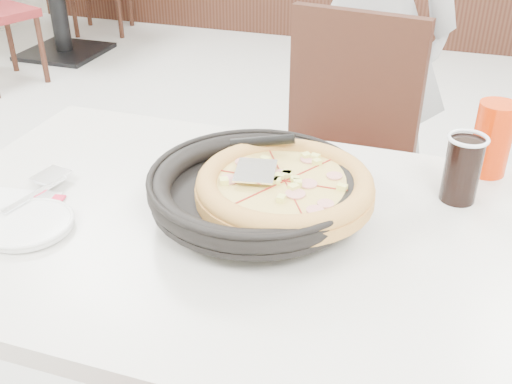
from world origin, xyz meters
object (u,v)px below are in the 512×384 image
(pizza_pan, at_px, (256,196))
(bg_table_left, at_px, (57,2))
(diner_person, at_px, (370,21))
(side_plate, at_px, (28,225))
(chair_far, at_px, (326,183))
(cola_glass, at_px, (462,171))
(red_cup, at_px, (492,139))
(pizza, at_px, (285,191))
(main_table, at_px, (228,361))

(pizza_pan, bearing_deg, bg_table_left, 130.93)
(diner_person, height_order, bg_table_left, diner_person)
(side_plate, bearing_deg, diner_person, 73.39)
(pizza_pan, bearing_deg, chair_far, 88.64)
(cola_glass, distance_m, red_cup, 0.15)
(pizza, height_order, bg_table_left, pizza)
(chair_far, height_order, pizza_pan, chair_far)
(chair_far, height_order, side_plate, chair_far)
(pizza_pan, distance_m, side_plate, 0.43)
(side_plate, distance_m, cola_glass, 0.84)
(diner_person, bearing_deg, side_plate, 77.05)
(main_table, height_order, pizza, pizza)
(red_cup, height_order, bg_table_left, red_cup)
(main_table, distance_m, diner_person, 1.32)
(pizza_pan, bearing_deg, side_plate, -155.11)
(side_plate, relative_size, cola_glass, 1.26)
(side_plate, distance_m, red_cup, 0.95)
(pizza_pan, relative_size, red_cup, 2.48)
(pizza, bearing_deg, cola_glass, 29.43)
(pizza_pan, xyz_separation_m, red_cup, (0.42, 0.32, 0.04))
(pizza_pan, bearing_deg, diner_person, 88.77)
(main_table, distance_m, bg_table_left, 3.65)
(cola_glass, relative_size, diner_person, 0.08)
(pizza_pan, xyz_separation_m, bg_table_left, (-2.39, 2.76, -0.42))
(chair_far, relative_size, red_cup, 5.94)
(side_plate, bearing_deg, pizza_pan, 24.89)
(diner_person, bearing_deg, red_cup, 117.73)
(cola_glass, relative_size, bg_table_left, 0.11)
(cola_glass, bearing_deg, main_table, -152.45)
(side_plate, bearing_deg, red_cup, 31.55)
(pizza_pan, height_order, pizza, pizza)
(side_plate, height_order, bg_table_left, side_plate)
(pizza_pan, xyz_separation_m, side_plate, (-0.39, -0.18, -0.03))
(chair_far, xyz_separation_m, cola_glass, (0.35, -0.46, 0.34))
(pizza_pan, distance_m, cola_glass, 0.41)
(pizza, distance_m, bg_table_left, 3.71)
(pizza, xyz_separation_m, side_plate, (-0.44, -0.18, -0.05))
(diner_person, xyz_separation_m, bg_table_left, (-2.42, 1.56, -0.45))
(pizza_pan, height_order, cola_glass, cola_glass)
(main_table, distance_m, cola_glass, 0.65)
(side_plate, relative_size, diner_person, 0.10)
(main_table, bearing_deg, pizza_pan, 36.16)
(main_table, bearing_deg, cola_glass, 27.55)
(cola_glass, xyz_separation_m, diner_person, (-0.34, 1.02, 0.01))
(red_cup, bearing_deg, side_plate, -148.45)
(pizza, bearing_deg, main_table, -158.32)
(diner_person, bearing_deg, chair_far, 92.58)
(main_table, distance_m, red_cup, 0.75)
(pizza, xyz_separation_m, bg_table_left, (-2.45, 2.75, -0.44))
(diner_person, relative_size, bg_table_left, 1.37)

